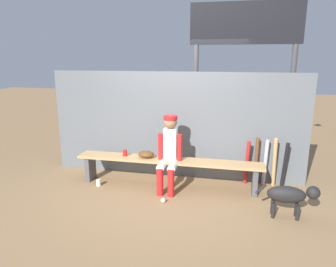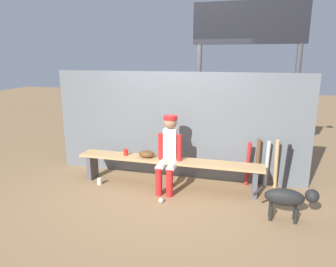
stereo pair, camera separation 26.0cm
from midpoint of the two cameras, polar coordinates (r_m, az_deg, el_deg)
The scene contains 15 objects.
ground_plane at distance 5.46m, azimuth 1.39°, elevation -9.65°, with size 30.00×30.00×0.00m, color olive.
chainlink_fence at distance 5.64m, azimuth 2.73°, elevation 1.46°, with size 4.66×0.03×1.93m, color #595E63.
dugout_bench at distance 5.31m, azimuth 1.41°, elevation -5.74°, with size 3.18×0.36×0.49m.
player_seated at distance 5.11m, azimuth 1.57°, elevation -3.15°, with size 0.41×0.55×1.25m.
baseball_glove at distance 5.36m, azimuth -2.56°, elevation -3.79°, with size 0.28×0.20×0.12m, color #593819.
bat_aluminum_red at distance 5.50m, azimuth 15.81°, elevation -5.47°, with size 0.06×0.06×0.81m, color #B22323.
bat_wood_dark at distance 5.56m, azimuth 17.45°, elevation -5.14°, with size 0.06×0.06×0.85m, color brown.
bat_aluminum_silver at distance 5.56m, azimuth 19.00°, elevation -5.40°, with size 0.06×0.06×0.83m, color #B7B7BC.
bat_wood_tan at distance 5.54m, azimuth 20.53°, elevation -5.34°, with size 0.06×0.06×0.88m, color tan.
bat_aluminum_black at distance 5.57m, azimuth 22.26°, elevation -5.74°, with size 0.06×0.06×0.81m, color black.
baseball at distance 4.87m, azimuth 0.26°, elevation -12.20°, with size 0.07×0.07×0.07m, color white.
cup_on_ground at distance 5.62m, azimuth -11.17°, elevation -8.61°, with size 0.08×0.08×0.11m, color silver.
cup_on_bench at distance 5.50m, azimuth -6.42°, elevation -3.45°, with size 0.08×0.08×0.11m, color red.
scoreboard at distance 6.07m, azimuth 16.38°, elevation 15.33°, with size 2.29×0.27×3.39m.
dog at distance 4.61m, azimuth 22.86°, elevation -10.87°, with size 0.84×0.20×0.49m.
Camera 2 is at (1.33, -4.82, 2.18)m, focal length 33.17 mm.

